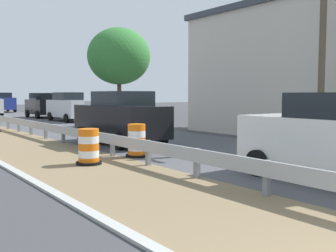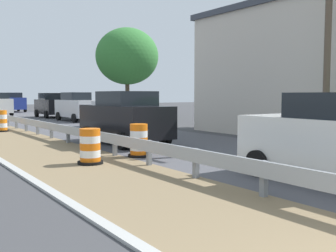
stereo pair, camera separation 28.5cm
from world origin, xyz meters
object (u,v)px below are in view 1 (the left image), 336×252
at_px(traffic_barrel_close, 89,148).
at_px(utility_pole_near, 322,43).
at_px(car_lead_near_lane, 336,137).
at_px(car_distant_c, 43,105).
at_px(traffic_barrel_mid, 137,142).
at_px(car_distant_a, 116,110).
at_px(car_mid_far_lane, 3,102).
at_px(car_distant_b, 121,118).
at_px(car_trailing_near_lane, 69,107).

xyz_separation_m(traffic_barrel_close, utility_pole_near, (8.35, -1.88, 3.37)).
bearing_deg(car_lead_near_lane, car_distant_c, -5.12).
relative_size(traffic_barrel_close, car_distant_c, 0.24).
bearing_deg(car_distant_c, car_lead_near_lane, -5.89).
relative_size(car_lead_near_lane, car_distant_c, 1.02).
distance_m(traffic_barrel_mid, car_lead_near_lane, 5.94).
distance_m(traffic_barrel_mid, car_distant_c, 23.46).
height_order(car_distant_c, utility_pole_near, utility_pole_near).
height_order(car_distant_a, car_distant_c, car_distant_a).
bearing_deg(car_lead_near_lane, utility_pole_near, -53.22).
distance_m(traffic_barrel_mid, car_distant_a, 11.26).
xyz_separation_m(traffic_barrel_mid, car_mid_far_lane, (4.94, 36.45, 0.63)).
distance_m(car_distant_a, car_distant_b, 7.86).
height_order(traffic_barrel_close, car_trailing_near_lane, car_trailing_near_lane).
bearing_deg(traffic_barrel_close, car_lead_near_lane, -56.62).
bearing_deg(car_mid_far_lane, car_distant_b, -5.81).
relative_size(traffic_barrel_mid, car_distant_c, 0.25).
bearing_deg(utility_pole_near, car_mid_far_lane, 92.40).
xyz_separation_m(car_lead_near_lane, car_distant_a, (3.13, 15.80, 0.06)).
relative_size(traffic_barrel_close, utility_pole_near, 0.14).
bearing_deg(car_distant_c, utility_pole_near, 4.23).
bearing_deg(car_mid_far_lane, traffic_barrel_mid, -7.17).
relative_size(car_trailing_near_lane, car_distant_a, 1.06).
bearing_deg(car_distant_a, car_trailing_near_lane, 178.86).
relative_size(car_mid_far_lane, car_distant_c, 1.12).
height_order(car_trailing_near_lane, car_distant_a, car_trailing_near_lane).
relative_size(car_distant_a, car_distant_c, 1.07).
distance_m(car_trailing_near_lane, car_distant_a, 7.08).
bearing_deg(car_mid_far_lane, car_distant_a, 0.38).
bearing_deg(traffic_barrel_mid, traffic_barrel_close, -169.81).
relative_size(car_trailing_near_lane, car_distant_c, 1.13).
distance_m(car_trailing_near_lane, car_distant_b, 14.50).
xyz_separation_m(car_mid_far_lane, car_distant_a, (-0.08, -26.31, -0.03)).
height_order(car_distant_b, utility_pole_near, utility_pole_near).
height_order(car_lead_near_lane, car_distant_b, car_distant_b).
height_order(car_lead_near_lane, car_distant_a, car_distant_a).
height_order(car_trailing_near_lane, car_distant_c, car_trailing_near_lane).
xyz_separation_m(car_distant_a, car_distant_b, (-3.63, -6.97, -0.01)).
relative_size(traffic_barrel_mid, car_mid_far_lane, 0.23).
distance_m(car_mid_far_lane, utility_pole_near, 38.78).
bearing_deg(car_trailing_near_lane, traffic_barrel_close, -21.82).
xyz_separation_m(traffic_barrel_mid, car_distant_b, (1.23, 3.17, 0.58)).
bearing_deg(traffic_barrel_mid, car_distant_c, 77.95).
relative_size(car_lead_near_lane, car_trailing_near_lane, 0.90).
bearing_deg(car_distant_c, car_mid_far_lane, -179.77).
height_order(car_distant_a, car_distant_b, car_distant_a).
relative_size(car_lead_near_lane, car_distant_b, 0.93).
distance_m(car_trailing_near_lane, car_distant_c, 5.72).
distance_m(car_mid_far_lane, car_distant_c, 13.51).
height_order(traffic_barrel_mid, car_lead_near_lane, car_lead_near_lane).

